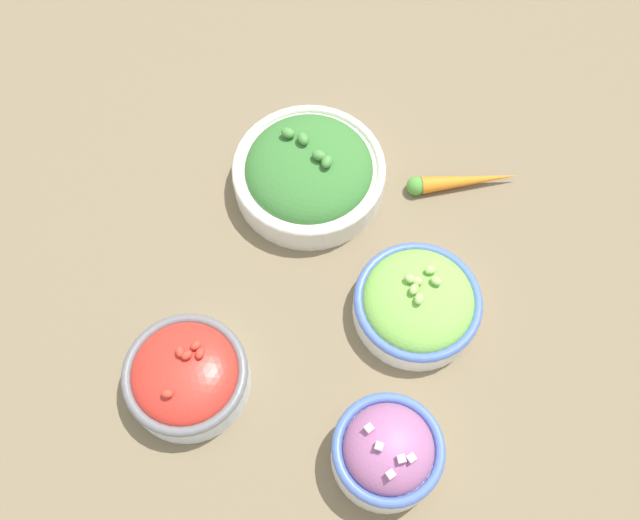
{
  "coord_description": "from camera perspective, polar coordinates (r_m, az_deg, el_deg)",
  "views": [
    {
      "loc": [
        -0.36,
        -0.14,
        0.84
      ],
      "look_at": [
        0.0,
        0.0,
        0.03
      ],
      "focal_mm": 40.0,
      "sensor_mm": 36.0,
      "label": 1
    }
  ],
  "objects": [
    {
      "name": "loose_carrot",
      "position": [
        1.0,
        11.17,
        6.19
      ],
      "size": [
        0.09,
        0.14,
        0.03
      ],
      "rotation": [
        0.0,
        0.0,
        5.21
      ],
      "color": "orange",
      "rests_on": "ground_plane"
    },
    {
      "name": "bowl_lettuce",
      "position": [
        0.89,
        7.8,
        -3.4
      ],
      "size": [
        0.16,
        0.16,
        0.07
      ],
      "color": "white",
      "rests_on": "ground_plane"
    },
    {
      "name": "bowl_red_onion",
      "position": [
        0.82,
        5.42,
        -14.97
      ],
      "size": [
        0.13,
        0.13,
        0.09
      ],
      "color": "white",
      "rests_on": "ground_plane"
    },
    {
      "name": "ground_plane",
      "position": [
        0.93,
        0.0,
        -0.79
      ],
      "size": [
        3.0,
        3.0,
        0.0
      ],
      "primitive_type": "plane",
      "color": "#75664C"
    },
    {
      "name": "bowl_broccoli",
      "position": [
        0.96,
        -0.89,
        7.07
      ],
      "size": [
        0.21,
        0.21,
        0.09
      ],
      "color": "silver",
      "rests_on": "ground_plane"
    },
    {
      "name": "bowl_cherry_tomatoes",
      "position": [
        0.86,
        -10.66,
        -9.07
      ],
      "size": [
        0.15,
        0.15,
        0.07
      ],
      "color": "silver",
      "rests_on": "ground_plane"
    }
  ]
}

